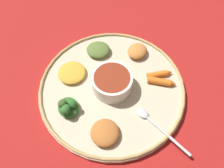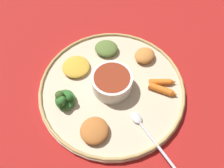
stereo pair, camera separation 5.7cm
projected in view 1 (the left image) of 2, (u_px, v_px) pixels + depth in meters
ground_plane at (112, 90)px, 0.60m from camera, size 2.40×2.40×0.00m
platter at (112, 88)px, 0.59m from camera, size 0.39×0.39×0.01m
platter_rim at (112, 86)px, 0.58m from camera, size 0.38×0.38×0.01m
center_bowl at (112, 82)px, 0.57m from camera, size 0.10×0.10×0.05m
spoon at (154, 123)px, 0.53m from camera, size 0.16×0.06×0.01m
greens_pile at (68, 107)px, 0.54m from camera, size 0.06×0.05×0.04m
carrot_near_spoon at (161, 82)px, 0.59m from camera, size 0.06×0.07×0.02m
carrot_outer at (160, 74)px, 0.60m from camera, size 0.04×0.07×0.02m
mound_lentil_yellow at (72, 73)px, 0.60m from camera, size 0.08×0.08×0.02m
mound_chickpea at (105, 133)px, 0.51m from camera, size 0.09×0.09×0.02m
mound_squash at (137, 51)px, 0.63m from camera, size 0.07×0.07×0.03m
mound_collards at (98, 50)px, 0.64m from camera, size 0.09×0.09×0.02m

